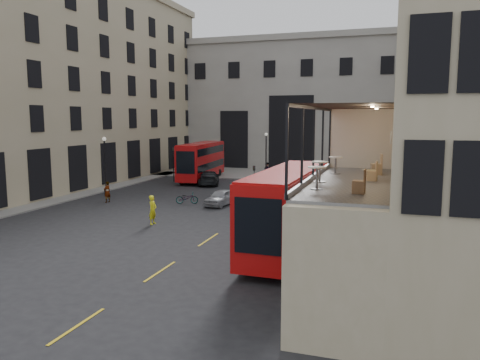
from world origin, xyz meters
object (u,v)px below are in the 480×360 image
(bus_far, at_px, (202,159))
(bicycle, at_px, (187,198))
(traffic_light_near, at_px, (254,185))
(street_lamp_a, at_px, (105,169))
(cyclist, at_px, (153,210))
(cafe_table_mid, at_px, (320,168))
(pedestrian_c, at_px, (308,176))
(pedestrian_e, at_px, (107,192))
(car_c, at_px, (209,178))
(street_lamp_b, at_px, (266,158))
(cafe_chair_a, at_px, (359,186))
(pedestrian_b, at_px, (267,169))
(cafe_chair_b, at_px, (372,175))
(pedestrian_d, at_px, (363,179))
(cafe_table_near, at_px, (317,174))
(cafe_chair_d, at_px, (377,168))
(car_b, at_px, (278,183))
(pedestrian_a, at_px, (193,168))
(cafe_table_far, at_px, (336,163))
(traffic_light_far, at_px, (173,160))
(cafe_chair_c, at_px, (372,174))
(bus_near, at_px, (288,206))
(car_a, at_px, (221,197))

(bus_far, relative_size, bicycle, 5.92)
(traffic_light_near, relative_size, street_lamp_a, 0.71)
(cyclist, xyz_separation_m, cafe_table_mid, (12.43, -9.34, 4.17))
(pedestrian_c, relative_size, pedestrian_e, 0.88)
(car_c, bearing_deg, street_lamp_b, -141.93)
(bicycle, xyz_separation_m, cafe_chair_a, (15.01, -19.19, 4.37))
(pedestrian_b, bearing_deg, cafe_chair_b, -130.07)
(pedestrian_d, bearing_deg, car_c, 71.90)
(pedestrian_c, distance_m, cafe_table_near, 34.78)
(cafe_chair_d, bearing_deg, car_b, 113.35)
(pedestrian_a, height_order, cafe_table_far, cafe_table_far)
(cafe_chair_b, bearing_deg, traffic_light_far, 128.81)
(pedestrian_c, height_order, cafe_table_near, cafe_table_near)
(traffic_light_far, height_order, car_c, traffic_light_far)
(cafe_table_far, bearing_deg, traffic_light_far, 128.66)
(street_lamp_a, relative_size, cafe_chair_a, 6.57)
(street_lamp_a, height_order, cafe_chair_c, cafe_chair_c)
(traffic_light_far, distance_m, cafe_chair_c, 35.47)
(bus_near, height_order, pedestrian_e, bus_near)
(car_c, height_order, pedestrian_a, pedestrian_a)
(car_a, height_order, cafe_table_far, cafe_table_far)
(traffic_light_far, relative_size, pedestrian_d, 2.39)
(pedestrian_a, height_order, pedestrian_e, pedestrian_a)
(pedestrian_b, xyz_separation_m, cafe_chair_b, (13.97, -36.85, 4.05))
(pedestrian_a, distance_m, cafe_chair_b, 40.35)
(street_lamp_a, relative_size, bus_far, 0.49)
(cyclist, distance_m, pedestrian_d, 25.40)
(cafe_table_near, bearing_deg, bus_far, 118.92)
(car_a, xyz_separation_m, cafe_chair_b, (12.35, -16.13, 4.19))
(car_c, bearing_deg, pedestrian_a, -73.36)
(pedestrian_b, height_order, pedestrian_d, pedestrian_d)
(cyclist, bearing_deg, bus_near, -108.20)
(pedestrian_b, xyz_separation_m, cafe_chair_a, (13.72, -40.21, 4.06))
(car_c, bearing_deg, cafe_table_mid, 100.13)
(street_lamp_a, bearing_deg, pedestrian_e, -54.66)
(street_lamp_b, bearing_deg, pedestrian_a, -177.59)
(street_lamp_a, xyz_separation_m, street_lamp_b, (11.00, 16.00, 0.00))
(street_lamp_b, relative_size, car_b, 1.16)
(pedestrian_c, distance_m, cafe_chair_b, 32.29)
(bicycle, xyz_separation_m, pedestrian_b, (1.29, 21.02, 0.30))
(pedestrian_e, height_order, cafe_chair_a, cafe_chair_a)
(pedestrian_c, distance_m, cafe_table_mid, 32.93)
(traffic_light_near, bearing_deg, pedestrian_c, 88.68)
(cafe_chair_a, height_order, cafe_chair_d, cafe_chair_d)
(bus_far, height_order, pedestrian_c, bus_far)
(traffic_light_near, relative_size, car_c, 0.75)
(bus_far, height_order, cafe_chair_d, cafe_chair_d)
(bus_near, height_order, pedestrian_b, bus_near)
(bicycle, distance_m, cafe_table_near, 23.58)
(cafe_chair_d, bearing_deg, traffic_light_far, 131.22)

